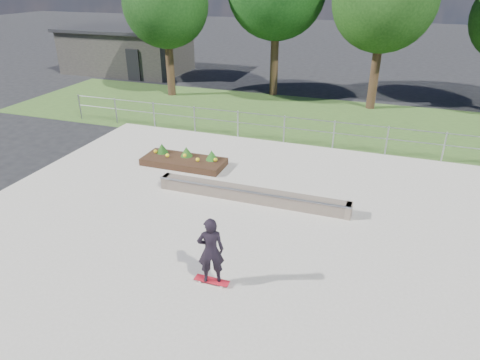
% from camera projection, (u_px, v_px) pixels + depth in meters
% --- Properties ---
extents(ground, '(120.00, 120.00, 0.00)m').
position_uv_depth(ground, '(214.00, 240.00, 11.29)').
color(ground, black).
rests_on(ground, ground).
extents(grass_verge, '(30.00, 8.00, 0.02)m').
position_uv_depth(grass_verge, '(301.00, 119.00, 20.63)').
color(grass_verge, '#335220').
rests_on(grass_verge, ground).
extents(concrete_slab, '(15.00, 15.00, 0.06)m').
position_uv_depth(concrete_slab, '(214.00, 239.00, 11.28)').
color(concrete_slab, '#A7A194').
rests_on(concrete_slab, ground).
extents(fence, '(20.06, 0.06, 1.20)m').
position_uv_depth(fence, '(284.00, 126.00, 17.32)').
color(fence, gray).
rests_on(fence, ground).
extents(building, '(8.40, 5.40, 3.00)m').
position_uv_depth(building, '(127.00, 49.00, 30.08)').
color(building, '#2C2A27').
rests_on(building, ground).
extents(tree_far_left, '(4.55, 4.55, 7.15)m').
position_uv_depth(tree_far_left, '(166.00, 5.00, 22.59)').
color(tree_far_left, '#342114').
rests_on(tree_far_left, ground).
extents(tree_mid_right, '(4.90, 4.90, 7.70)m').
position_uv_depth(tree_mid_right, '(385.00, 0.00, 20.00)').
color(tree_mid_right, '#332014').
rests_on(tree_mid_right, ground).
extents(grind_ledge, '(6.00, 0.44, 0.43)m').
position_uv_depth(grind_ledge, '(251.00, 195.00, 13.01)').
color(grind_ledge, brown).
rests_on(grind_ledge, concrete_slab).
extents(planter_bed, '(3.00, 1.20, 0.61)m').
position_uv_depth(planter_bed, '(184.00, 160.00, 15.51)').
color(planter_bed, black).
rests_on(planter_bed, concrete_slab).
extents(skateboarder, '(0.80, 0.58, 1.68)m').
position_uv_depth(skateboarder, '(211.00, 251.00, 9.24)').
color(skateboarder, silver).
rests_on(skateboarder, concrete_slab).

